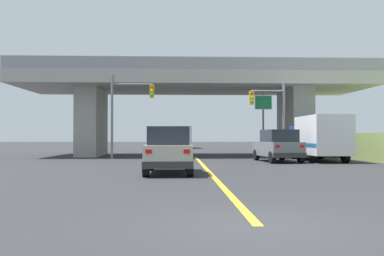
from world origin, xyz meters
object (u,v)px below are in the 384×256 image
at_px(traffic_signal_nearside, 272,111).
at_px(semi_truck_distant, 182,137).
at_px(traffic_signal_farside, 126,105).
at_px(suv_lead, 169,150).
at_px(suv_crossing, 278,146).
at_px(highway_sign, 263,111).
at_px(box_truck, 318,137).

xyz_separation_m(traffic_signal_nearside, semi_truck_distant, (-5.97, 26.58, -1.88)).
height_order(traffic_signal_nearside, traffic_signal_farside, traffic_signal_farside).
xyz_separation_m(suv_lead, traffic_signal_farside, (-3.30, 11.85, 2.81)).
height_order(suv_crossing, traffic_signal_nearside, traffic_signal_nearside).
xyz_separation_m(traffic_signal_nearside, traffic_signal_farside, (-10.37, 0.89, 0.41)).
bearing_deg(traffic_signal_farside, highway_sign, 9.82).
relative_size(box_truck, traffic_signal_farside, 1.08).
height_order(suv_lead, semi_truck_distant, semi_truck_distant).
relative_size(suv_lead, box_truck, 0.67).
relative_size(suv_lead, semi_truck_distant, 0.61).
bearing_deg(semi_truck_distant, traffic_signal_nearside, -77.34).
bearing_deg(semi_truck_distant, suv_crossing, -79.24).
distance_m(box_truck, traffic_signal_farside, 13.47).
relative_size(suv_lead, traffic_signal_farside, 0.73).
height_order(suv_lead, traffic_signal_nearside, traffic_signal_nearside).
xyz_separation_m(suv_lead, box_truck, (9.62, 8.79, 0.53)).
relative_size(traffic_signal_nearside, traffic_signal_farside, 0.88).
bearing_deg(box_truck, traffic_signal_nearside, 139.69).
bearing_deg(traffic_signal_farside, box_truck, -13.30).
height_order(traffic_signal_nearside, semi_truck_distant, traffic_signal_nearside).
bearing_deg(traffic_signal_farside, suv_lead, -74.43).
xyz_separation_m(suv_crossing, traffic_signal_nearside, (0.34, 3.03, 2.40)).
bearing_deg(semi_truck_distant, traffic_signal_farside, -99.72).
bearing_deg(suv_lead, semi_truck_distant, 88.32).
height_order(suv_lead, traffic_signal_farside, traffic_signal_farside).
bearing_deg(traffic_signal_nearside, suv_crossing, -96.47).
bearing_deg(suv_crossing, highway_sign, 81.76).
bearing_deg(suv_lead, highway_sign, 62.79).
distance_m(suv_lead, highway_sign, 15.53).
height_order(box_truck, traffic_signal_farside, traffic_signal_farside).
distance_m(suv_lead, semi_truck_distant, 37.56).
distance_m(highway_sign, semi_truck_distant, 24.71).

